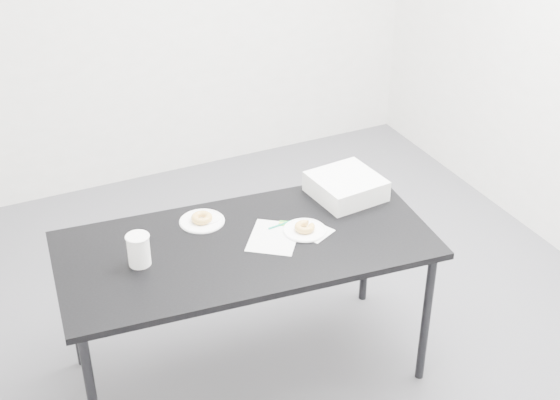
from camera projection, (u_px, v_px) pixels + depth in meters
name	position (u px, v px, depth m)	size (l,w,h in m)	color
floor	(263.00, 344.00, 4.05)	(4.00, 4.00, 0.00)	#4F4F55
table	(246.00, 253.00, 3.53)	(1.75, 0.94, 0.77)	black
scorecard	(274.00, 237.00, 3.54)	(0.21, 0.27, 0.00)	white
logo_patch	(284.00, 223.00, 3.63)	(0.04, 0.04, 0.00)	green
pen	(280.00, 225.00, 3.61)	(0.01, 0.01, 0.12)	#0C8666
napkin	(314.00, 232.00, 3.57)	(0.14, 0.14, 0.00)	white
plate_near	(305.00, 230.00, 3.58)	(0.20, 0.20, 0.01)	white
donut_near	(305.00, 227.00, 3.57)	(0.09, 0.09, 0.03)	#CF8E41
plate_far	(202.00, 221.00, 3.65)	(0.21, 0.21, 0.01)	white
donut_far	(202.00, 218.00, 3.64)	(0.10, 0.10, 0.03)	#CF8E41
coffee_cup	(139.00, 250.00, 3.32)	(0.10, 0.10, 0.15)	white
cup_lid	(210.00, 218.00, 3.66)	(0.10, 0.10, 0.01)	white
bakery_box	(346.00, 186.00, 3.83)	(0.31, 0.31, 0.10)	white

